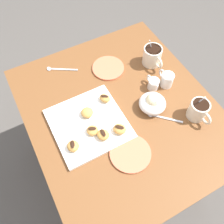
{
  "coord_description": "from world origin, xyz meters",
  "views": [
    {
      "loc": [
        0.5,
        -0.32,
        1.7
      ],
      "look_at": [
        0.0,
        -0.05,
        0.78
      ],
      "focal_mm": 38.46,
      "sensor_mm": 36.0,
      "label": 1
    }
  ],
  "objects_px": {
    "ice_cream_bowl": "(153,103)",
    "beignet_0": "(105,98)",
    "cream_pitcher_white": "(167,79)",
    "coffee_mug_cream_left": "(152,56)",
    "beignet_4": "(73,146)",
    "coffee_mug_cream_right": "(199,110)",
    "chocolate_sauce_pitcher": "(153,84)",
    "saucer_coral_right": "(130,153)",
    "beignet_3": "(103,135)",
    "pastry_plate_square": "(89,124)",
    "beignet_5": "(120,129)",
    "dining_table": "(120,124)",
    "beignet_1": "(87,113)",
    "beignet_2": "(93,130)",
    "saucer_coral_left": "(108,68)"
  },
  "relations": [
    {
      "from": "beignet_1",
      "to": "beignet_5",
      "type": "bearing_deg",
      "value": 31.92
    },
    {
      "from": "chocolate_sauce_pitcher",
      "to": "pastry_plate_square",
      "type": "bearing_deg",
      "value": -83.12
    },
    {
      "from": "beignet_1",
      "to": "beignet_5",
      "type": "xyz_separation_m",
      "value": [
        0.14,
        0.09,
        -0.0
      ]
    },
    {
      "from": "saucer_coral_right",
      "to": "beignet_0",
      "type": "bearing_deg",
      "value": 174.71
    },
    {
      "from": "dining_table",
      "to": "beignet_3",
      "type": "height_order",
      "value": "beignet_3"
    },
    {
      "from": "coffee_mug_cream_left",
      "to": "cream_pitcher_white",
      "type": "height_order",
      "value": "coffee_mug_cream_left"
    },
    {
      "from": "ice_cream_bowl",
      "to": "beignet_4",
      "type": "height_order",
      "value": "ice_cream_bowl"
    },
    {
      "from": "chocolate_sauce_pitcher",
      "to": "saucer_coral_right",
      "type": "relative_size",
      "value": 0.53
    },
    {
      "from": "dining_table",
      "to": "beignet_1",
      "type": "relative_size",
      "value": 17.92
    },
    {
      "from": "cream_pitcher_white",
      "to": "coffee_mug_cream_left",
      "type": "bearing_deg",
      "value": 174.06
    },
    {
      "from": "saucer_coral_left",
      "to": "saucer_coral_right",
      "type": "xyz_separation_m",
      "value": [
        0.46,
        -0.14,
        0.0
      ]
    },
    {
      "from": "coffee_mug_cream_left",
      "to": "beignet_5",
      "type": "bearing_deg",
      "value": -51.03
    },
    {
      "from": "beignet_2",
      "to": "beignet_0",
      "type": "bearing_deg",
      "value": 135.3
    },
    {
      "from": "chocolate_sauce_pitcher",
      "to": "beignet_1",
      "type": "height_order",
      "value": "chocolate_sauce_pitcher"
    },
    {
      "from": "coffee_mug_cream_left",
      "to": "coffee_mug_cream_right",
      "type": "xyz_separation_m",
      "value": [
        0.37,
        0.0,
        -0.0
      ]
    },
    {
      "from": "cream_pitcher_white",
      "to": "beignet_4",
      "type": "bearing_deg",
      "value": -78.97
    },
    {
      "from": "chocolate_sauce_pitcher",
      "to": "beignet_4",
      "type": "relative_size",
      "value": 1.79
    },
    {
      "from": "coffee_mug_cream_right",
      "to": "beignet_3",
      "type": "distance_m",
      "value": 0.43
    },
    {
      "from": "saucer_coral_right",
      "to": "dining_table",
      "type": "bearing_deg",
      "value": 160.38
    },
    {
      "from": "beignet_1",
      "to": "beignet_3",
      "type": "relative_size",
      "value": 1.02
    },
    {
      "from": "chocolate_sauce_pitcher",
      "to": "beignet_2",
      "type": "bearing_deg",
      "value": -76.24
    },
    {
      "from": "beignet_4",
      "to": "beignet_5",
      "type": "xyz_separation_m",
      "value": [
        0.02,
        0.21,
        -0.0
      ]
    },
    {
      "from": "ice_cream_bowl",
      "to": "beignet_0",
      "type": "distance_m",
      "value": 0.22
    },
    {
      "from": "dining_table",
      "to": "beignet_5",
      "type": "xyz_separation_m",
      "value": [
        0.1,
        -0.07,
        0.17
      ]
    },
    {
      "from": "coffee_mug_cream_right",
      "to": "saucer_coral_right",
      "type": "bearing_deg",
      "value": -86.96
    },
    {
      "from": "coffee_mug_cream_right",
      "to": "cream_pitcher_white",
      "type": "relative_size",
      "value": 1.35
    },
    {
      "from": "beignet_1",
      "to": "beignet_5",
      "type": "height_order",
      "value": "same"
    },
    {
      "from": "pastry_plate_square",
      "to": "cream_pitcher_white",
      "type": "height_order",
      "value": "cream_pitcher_white"
    },
    {
      "from": "beignet_4",
      "to": "cream_pitcher_white",
      "type": "bearing_deg",
      "value": 101.03
    },
    {
      "from": "cream_pitcher_white",
      "to": "saucer_coral_right",
      "type": "distance_m",
      "value": 0.41
    },
    {
      "from": "pastry_plate_square",
      "to": "beignet_5",
      "type": "xyz_separation_m",
      "value": [
        0.1,
        0.1,
        0.02
      ]
    },
    {
      "from": "coffee_mug_cream_left",
      "to": "beignet_4",
      "type": "xyz_separation_m",
      "value": [
        0.26,
        -0.55,
        -0.02
      ]
    },
    {
      "from": "beignet_1",
      "to": "pastry_plate_square",
      "type": "bearing_deg",
      "value": -17.64
    },
    {
      "from": "chocolate_sauce_pitcher",
      "to": "saucer_coral_left",
      "type": "height_order",
      "value": "chocolate_sauce_pitcher"
    },
    {
      "from": "coffee_mug_cream_right",
      "to": "beignet_0",
      "type": "height_order",
      "value": "coffee_mug_cream_right"
    },
    {
      "from": "dining_table",
      "to": "beignet_0",
      "type": "relative_size",
      "value": 18.86
    },
    {
      "from": "ice_cream_bowl",
      "to": "beignet_3",
      "type": "xyz_separation_m",
      "value": [
        0.04,
        -0.27,
        -0.01
      ]
    },
    {
      "from": "coffee_mug_cream_left",
      "to": "ice_cream_bowl",
      "type": "distance_m",
      "value": 0.28
    },
    {
      "from": "coffee_mug_cream_right",
      "to": "cream_pitcher_white",
      "type": "bearing_deg",
      "value": -175.69
    },
    {
      "from": "beignet_2",
      "to": "beignet_4",
      "type": "height_order",
      "value": "beignet_4"
    },
    {
      "from": "ice_cream_bowl",
      "to": "beignet_4",
      "type": "bearing_deg",
      "value": -86.75
    },
    {
      "from": "beignet_1",
      "to": "dining_table",
      "type": "bearing_deg",
      "value": 74.76
    },
    {
      "from": "ice_cream_bowl",
      "to": "saucer_coral_right",
      "type": "bearing_deg",
      "value": -53.3
    },
    {
      "from": "dining_table",
      "to": "beignet_2",
      "type": "relative_size",
      "value": 19.69
    },
    {
      "from": "coffee_mug_cream_right",
      "to": "beignet_1",
      "type": "relative_size",
      "value": 2.58
    },
    {
      "from": "beignet_4",
      "to": "ice_cream_bowl",
      "type": "bearing_deg",
      "value": 93.25
    },
    {
      "from": "cream_pitcher_white",
      "to": "chocolate_sauce_pitcher",
      "type": "xyz_separation_m",
      "value": [
        -0.01,
        -0.07,
        -0.01
      ]
    },
    {
      "from": "coffee_mug_cream_left",
      "to": "ice_cream_bowl",
      "type": "relative_size",
      "value": 1.2
    },
    {
      "from": "cream_pitcher_white",
      "to": "beignet_4",
      "type": "height_order",
      "value": "cream_pitcher_white"
    },
    {
      "from": "dining_table",
      "to": "beignet_1",
      "type": "bearing_deg",
      "value": -105.24
    }
  ]
}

